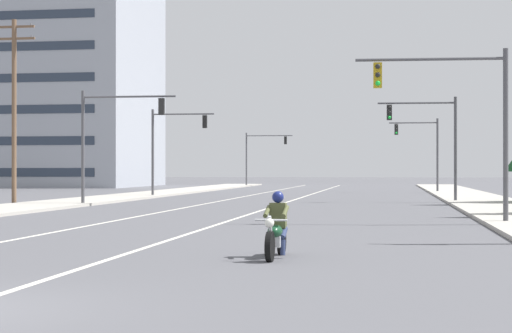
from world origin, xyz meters
The scene contains 13 objects.
lane_stripe_center centered at (0.23, 45.00, 0.00)m, with size 0.16×100.00×0.01m, color beige.
lane_stripe_left centered at (-4.04, 45.00, 0.00)m, with size 0.16×100.00×0.01m, color beige.
sidewalk_kerb_right centered at (11.67, 40.00, 0.07)m, with size 4.40×110.00×0.14m, color #ADA89E.
sidewalk_kerb_left centered at (-11.67, 40.00, 0.07)m, with size 4.40×110.00×0.14m, color #ADA89E.
motorcycle_with_rider centered at (3.76, 7.77, 0.59)m, with size 0.70×2.19×1.46m.
traffic_signal_near_right centered at (8.72, 20.14, 4.13)m, with size 5.33×0.58×6.20m.
traffic_signal_near_left centered at (-8.65, 33.53, 4.12)m, with size 5.21×0.44×6.20m.
traffic_signal_mid_right centered at (8.75, 40.41, 4.08)m, with size 4.60×0.55×6.20m.
traffic_signal_mid_left centered at (-9.08, 48.09, 4.07)m, with size 4.51×0.42×6.20m.
traffic_signal_far_right centered at (9.07, 62.11, 4.05)m, with size 4.09×0.47×6.20m.
traffic_signal_far_left centered at (-8.57, 87.31, 4.13)m, with size 5.44×0.45×6.20m.
utility_pole_left_near centered at (-14.10, 33.52, 5.49)m, with size 2.38×0.26×10.16m.
apartment_building_far_left_block centered at (-35.65, 83.59, 14.99)m, with size 28.63×20.00×29.97m.
Camera 1 is at (6.20, -10.88, 1.94)m, focal length 60.27 mm.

